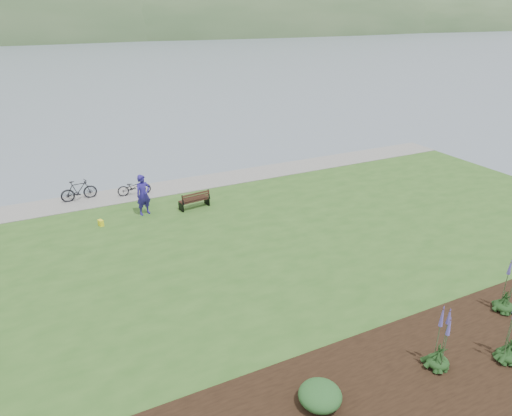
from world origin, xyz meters
The scene contains 13 objects.
ground centered at (0.00, 0.00, 0.00)m, with size 600.00×600.00×0.00m, color slate.
lawn centered at (0.00, -2.00, 0.20)m, with size 34.00×20.00×0.40m, color #2F5A1F.
shoreline_path centered at (0.00, 6.90, 0.42)m, with size 34.00×2.20×0.03m, color gray.
garden_bed centered at (3.00, -9.80, 0.42)m, with size 24.00×4.40×0.04m, color black.
far_hillside centered at (20.00, 170.00, 0.00)m, with size 580.00×80.00×38.00m, color #3A5832, non-canonical shape.
park_bench centered at (-1.25, 3.63, 0.85)m, with size 1.51×0.77×0.90m.
person centered at (-3.61, 4.03, 1.55)m, with size 0.84×0.57×2.30m, color navy.
bicycle_a centered at (-3.52, 6.68, 0.85)m, with size 1.71×0.60×0.90m, color black.
bicycle_b centered at (-6.19, 7.20, 0.94)m, with size 1.79×0.52×1.08m, color black.
pannier centered at (-5.72, 3.61, 0.54)m, with size 0.17×0.27×0.28m, color yellow.
echium_1 centered at (4.89, -8.70, 1.34)m, with size 0.62×0.62×2.33m.
echium_4 centered at (1.04, -9.62, 1.34)m, with size 0.62×0.62×2.33m.
shrub_0 centered at (-2.54, -9.29, 0.71)m, with size 1.08×1.08×0.54m, color #1E4C21.
Camera 1 is at (-7.64, -16.10, 9.33)m, focal length 32.00 mm.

